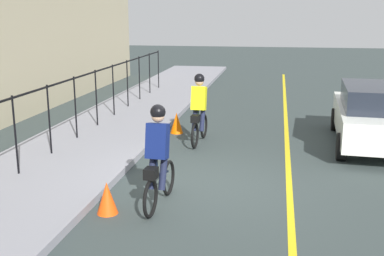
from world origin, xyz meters
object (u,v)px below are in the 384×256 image
(traffic_cone_near, at_px, (107,198))
(patrol_sedan, at_px, (375,114))
(cyclist_lead, at_px, (199,109))
(cyclist_follow, at_px, (158,157))
(traffic_cone_far, at_px, (177,123))

(traffic_cone_near, bearing_deg, patrol_sedan, -44.82)
(cyclist_lead, relative_size, traffic_cone_near, 3.28)
(cyclist_follow, relative_size, traffic_cone_near, 3.28)
(patrol_sedan, height_order, traffic_cone_near, patrol_sedan)
(cyclist_lead, distance_m, cyclist_follow, 4.24)
(patrol_sedan, bearing_deg, cyclist_lead, 100.90)
(traffic_cone_near, bearing_deg, cyclist_lead, -9.76)
(patrol_sedan, bearing_deg, traffic_cone_far, 88.61)
(cyclist_follow, xyz_separation_m, patrol_sedan, (4.81, -4.41, -0.09))
(cyclist_lead, height_order, patrol_sedan, cyclist_lead)
(cyclist_follow, xyz_separation_m, traffic_cone_near, (-0.42, 0.79, -0.63))
(patrol_sedan, bearing_deg, traffic_cone_near, 138.63)
(cyclist_lead, xyz_separation_m, traffic_cone_far, (1.02, 0.81, -0.61))
(cyclist_follow, distance_m, traffic_cone_near, 1.10)
(cyclist_lead, height_order, traffic_cone_near, cyclist_lead)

